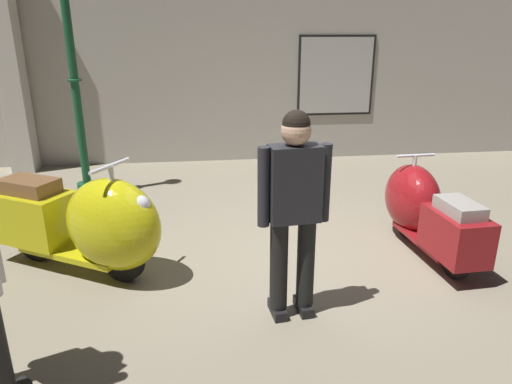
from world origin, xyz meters
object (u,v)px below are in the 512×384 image
scooter_0 (88,223)px  lamppost (75,84)px  visitor_0 (294,203)px  scooter_1 (424,209)px

scooter_0 → lamppost: (-0.54, 2.36, 1.04)m
scooter_0 → visitor_0: visitor_0 is taller
scooter_0 → scooter_1: scooter_0 is taller
scooter_1 → lamppost: size_ratio=0.53×
scooter_1 → lamppost: lamppost is taller
visitor_0 → scooter_0: bearing=56.7°
scooter_0 → scooter_1: 3.39m
scooter_1 → visitor_0: bearing=119.6°
scooter_0 → lamppost: bearing=132.8°
scooter_0 → visitor_0: bearing=2.4°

